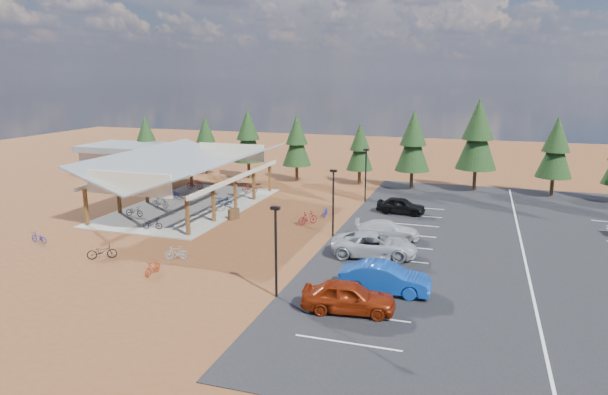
# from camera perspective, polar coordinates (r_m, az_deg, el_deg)

# --- Properties ---
(ground) EXTENTS (140.00, 140.00, 0.00)m
(ground) POSITION_cam_1_polar(r_m,az_deg,el_deg) (40.92, -4.49, -4.24)
(ground) COLOR brown
(ground) RESTS_ON ground
(asphalt_lot) EXTENTS (27.00, 44.00, 0.04)m
(asphalt_lot) POSITION_cam_1_polar(r_m,az_deg,el_deg) (41.04, 22.03, -5.10)
(asphalt_lot) COLOR black
(asphalt_lot) RESTS_ON ground
(concrete_pad) EXTENTS (10.60, 18.60, 0.10)m
(concrete_pad) POSITION_cam_1_polar(r_m,az_deg,el_deg) (51.28, -11.86, -0.91)
(concrete_pad) COLOR gray
(concrete_pad) RESTS_ON ground
(bike_pavilion) EXTENTS (11.65, 19.40, 4.97)m
(bike_pavilion) POSITION_cam_1_polar(r_m,az_deg,el_deg) (50.53, -12.06, 3.25)
(bike_pavilion) COLOR #502D16
(bike_pavilion) RESTS_ON concrete_pad
(outbuilding) EXTENTS (11.00, 7.00, 3.90)m
(outbuilding) POSITION_cam_1_polar(r_m,az_deg,el_deg) (67.48, -17.69, 3.74)
(outbuilding) COLOR #ADA593
(outbuilding) RESTS_ON ground
(lamp_post_0) EXTENTS (0.50, 0.25, 5.14)m
(lamp_post_0) POSITION_cam_1_polar(r_m,az_deg,el_deg) (29.40, -2.99, -5.05)
(lamp_post_0) COLOR black
(lamp_post_0) RESTS_ON ground
(lamp_post_1) EXTENTS (0.50, 0.25, 5.14)m
(lamp_post_1) POSITION_cam_1_polar(r_m,az_deg,el_deg) (40.43, 3.09, -0.07)
(lamp_post_1) COLOR black
(lamp_post_1) RESTS_ON ground
(lamp_post_2) EXTENTS (0.50, 0.25, 5.14)m
(lamp_post_2) POSITION_cam_1_polar(r_m,az_deg,el_deg) (51.90, 6.52, 2.75)
(lamp_post_2) COLOR black
(lamp_post_2) RESTS_ON ground
(trash_bin_0) EXTENTS (0.60, 0.60, 0.90)m
(trash_bin_0) POSITION_cam_1_polar(r_m,az_deg,el_deg) (46.39, -7.18, -1.67)
(trash_bin_0) COLOR #4A301A
(trash_bin_0) RESTS_ON ground
(trash_bin_1) EXTENTS (0.60, 0.60, 0.90)m
(trash_bin_1) POSITION_cam_1_polar(r_m,az_deg,el_deg) (46.00, -7.64, -1.81)
(trash_bin_1) COLOR #4A301A
(trash_bin_1) RESTS_ON ground
(pine_0) EXTENTS (3.00, 3.00, 6.99)m
(pine_0) POSITION_cam_1_polar(r_m,az_deg,el_deg) (70.48, -16.29, 6.04)
(pine_0) COLOR #382314
(pine_0) RESTS_ON ground
(pine_1) EXTENTS (3.04, 3.04, 7.08)m
(pine_1) POSITION_cam_1_polar(r_m,az_deg,el_deg) (67.17, -10.31, 6.08)
(pine_1) COLOR #382314
(pine_1) RESTS_ON ground
(pine_2) EXTENTS (3.50, 3.50, 8.16)m
(pine_2) POSITION_cam_1_polar(r_m,az_deg,el_deg) (63.75, -5.92, 6.46)
(pine_2) COLOR #382314
(pine_2) RESTS_ON ground
(pine_3) EXTENTS (3.28, 3.28, 7.65)m
(pine_3) POSITION_cam_1_polar(r_m,az_deg,el_deg) (61.52, -0.77, 6.00)
(pine_3) COLOR #382314
(pine_3) RESTS_ON ground
(pine_4) EXTENTS (2.95, 2.95, 6.86)m
(pine_4) POSITION_cam_1_polar(r_m,az_deg,el_deg) (60.02, 5.91, 5.30)
(pine_4) COLOR #382314
(pine_4) RESTS_ON ground
(pine_5) EXTENTS (3.63, 3.63, 8.46)m
(pine_5) POSITION_cam_1_polar(r_m,az_deg,el_deg) (58.01, 11.41, 5.83)
(pine_5) COLOR #382314
(pine_5) RESTS_ON ground
(pine_6) EXTENTS (4.16, 4.16, 9.69)m
(pine_6) POSITION_cam_1_polar(r_m,az_deg,el_deg) (58.87, 17.81, 6.31)
(pine_6) COLOR #382314
(pine_6) RESTS_ON ground
(pine_7) EXTENTS (3.47, 3.47, 8.09)m
(pine_7) POSITION_cam_1_polar(r_m,az_deg,el_deg) (59.02, 24.99, 4.78)
(pine_7) COLOR #382314
(pine_7) RESTS_ON ground
(bike_0) EXTENTS (1.71, 0.65, 0.89)m
(bike_0) POSITION_cam_1_polar(r_m,az_deg,el_deg) (48.60, -17.43, -1.39)
(bike_0) COLOR black
(bike_0) RESTS_ON concrete_pad
(bike_1) EXTENTS (1.81, 0.62, 1.07)m
(bike_1) POSITION_cam_1_polar(r_m,az_deg,el_deg) (50.96, -14.89, -0.48)
(bike_1) COLOR gray
(bike_1) RESTS_ON concrete_pad
(bike_2) EXTENTS (1.93, 1.04, 0.96)m
(bike_2) POSITION_cam_1_polar(r_m,az_deg,el_deg) (55.01, -13.76, 0.50)
(bike_2) COLOR navy
(bike_2) RESTS_ON concrete_pad
(bike_3) EXTENTS (1.84, 0.78, 1.07)m
(bike_3) POSITION_cam_1_polar(r_m,az_deg,el_deg) (58.48, -11.43, 1.39)
(bike_3) COLOR maroon
(bike_3) RESTS_ON concrete_pad
(bike_4) EXTENTS (1.68, 0.86, 0.84)m
(bike_4) POSITION_cam_1_polar(r_m,az_deg,el_deg) (44.21, -15.67, -2.69)
(bike_4) COLOR black
(bike_4) RESTS_ON concrete_pad
(bike_5) EXTENTS (1.58, 0.81, 0.91)m
(bike_5) POSITION_cam_1_polar(r_m,az_deg,el_deg) (48.70, -9.18, -0.91)
(bike_5) COLOR gray
(bike_5) RESTS_ON concrete_pad
(bike_6) EXTENTS (1.83, 0.78, 0.93)m
(bike_6) POSITION_cam_1_polar(r_m,az_deg,el_deg) (51.00, -8.55, -0.25)
(bike_6) COLOR #123497
(bike_6) RESTS_ON concrete_pad
(bike_7) EXTENTS (1.68, 0.61, 0.99)m
(bike_7) POSITION_cam_1_polar(r_m,az_deg,el_deg) (55.87, -5.73, 1.00)
(bike_7) COLOR maroon
(bike_7) RESTS_ON concrete_pad
(bike_10) EXTENTS (1.61, 0.76, 0.81)m
(bike_10) POSITION_cam_1_polar(r_m,az_deg,el_deg) (44.00, -26.14, -3.78)
(bike_10) COLOR navy
(bike_10) RESTS_ON ground
(bike_11) EXTENTS (0.49, 1.56, 0.93)m
(bike_11) POSITION_cam_1_polar(r_m,az_deg,el_deg) (34.65, -15.64, -7.10)
(bike_11) COLOR #9B280C
(bike_11) RESTS_ON ground
(bike_12) EXTENTS (1.97, 1.61, 1.01)m
(bike_12) POSITION_cam_1_polar(r_m,az_deg,el_deg) (38.55, -20.50, -5.35)
(bike_12) COLOR black
(bike_12) RESTS_ON ground
(bike_13) EXTENTS (1.55, 0.98, 0.90)m
(bike_13) POSITION_cam_1_polar(r_m,az_deg,el_deg) (37.04, -13.30, -5.68)
(bike_13) COLOR #989CA1
(bike_13) RESTS_ON ground
(bike_14) EXTENTS (0.82, 1.80, 0.92)m
(bike_14) POSITION_cam_1_polar(r_m,az_deg,el_deg) (46.74, 2.30, -1.46)
(bike_14) COLOR #17209C
(bike_14) RESTS_ON ground
(bike_15) EXTENTS (1.53, 1.78, 1.11)m
(bike_15) POSITION_cam_1_polar(r_m,az_deg,el_deg) (44.18, 0.41, -2.17)
(bike_15) COLOR maroon
(bike_15) RESTS_ON ground
(car_0) EXTENTS (5.01, 2.49, 1.64)m
(car_0) POSITION_cam_1_polar(r_m,az_deg,el_deg) (28.34, 4.71, -10.35)
(car_0) COLOR maroon
(car_0) RESTS_ON asphalt_lot
(car_1) EXTENTS (5.10, 1.87, 1.67)m
(car_1) POSITION_cam_1_polar(r_m,az_deg,el_deg) (30.94, 8.53, -8.38)
(car_1) COLOR #0E3D9F
(car_1) RESTS_ON asphalt_lot
(car_2) EXTENTS (6.04, 3.41, 1.59)m
(car_2) POSITION_cam_1_polar(r_m,az_deg,el_deg) (36.73, 7.40, -4.96)
(car_2) COLOR #A8ACB0
(car_2) RESTS_ON asphalt_lot
(car_3) EXTENTS (5.02, 2.79, 1.37)m
(car_3) POSITION_cam_1_polar(r_m,az_deg,el_deg) (40.70, 8.74, -3.39)
(car_3) COLOR #B2B2B2
(car_3) RESTS_ON asphalt_lot
(car_4) EXTENTS (4.32, 1.97, 1.44)m
(car_4) POSITION_cam_1_polar(r_m,az_deg,el_deg) (48.24, 10.18, -0.83)
(car_4) COLOR black
(car_4) RESTS_ON asphalt_lot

